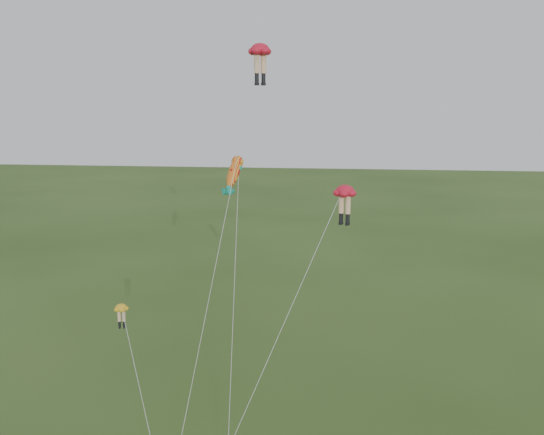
# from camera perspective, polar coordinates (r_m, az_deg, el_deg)

# --- Properties ---
(legs_kite_red_high) EXTENTS (4.64, 12.25, 24.08)m
(legs_kite_red_high) POSITION_cam_1_polar(r_m,az_deg,el_deg) (42.77, -1.21, 14.91)
(legs_kite_red_high) COLOR red
(legs_kite_red_high) RESTS_ON ground
(legs_kite_red_mid) EXTENTS (7.59, 6.77, 15.39)m
(legs_kite_red_mid) POSITION_cam_1_polar(r_m,az_deg,el_deg) (35.69, 6.69, 1.81)
(legs_kite_red_mid) COLOR red
(legs_kite_red_mid) RESTS_ON ground
(legs_kite_yellow) EXTENTS (4.66, 6.73, 7.38)m
(legs_kite_yellow) POSITION_cam_1_polar(r_m,az_deg,el_deg) (40.41, -13.89, -8.94)
(legs_kite_yellow) COLOR gold
(legs_kite_yellow) RESTS_ON ground
(fish_kite) EXTENTS (2.15, 11.41, 16.65)m
(fish_kite) POSITION_cam_1_polar(r_m,az_deg,el_deg) (42.35, -3.58, 4.17)
(fish_kite) COLOR yellow
(fish_kite) RESTS_ON ground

